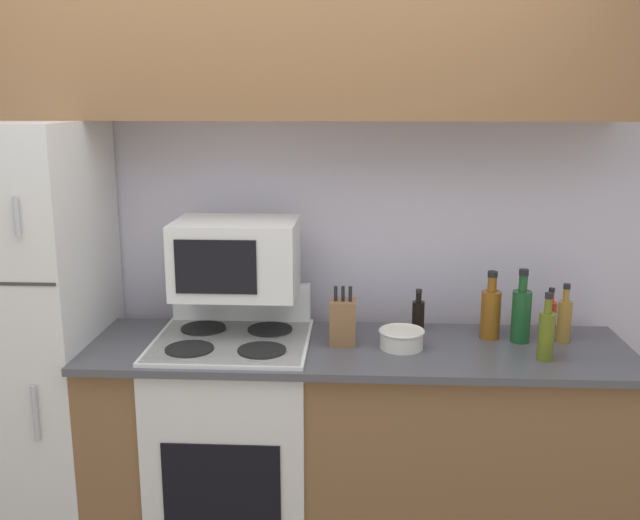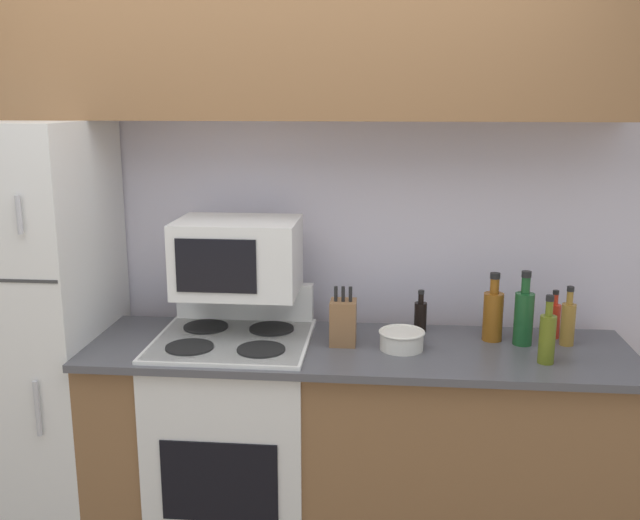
{
  "view_description": "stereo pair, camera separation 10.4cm",
  "coord_description": "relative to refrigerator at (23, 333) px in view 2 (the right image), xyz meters",
  "views": [
    {
      "loc": [
        0.34,
        -2.41,
        1.85
      ],
      "look_at": [
        0.2,
        0.26,
        1.24
      ],
      "focal_mm": 40.0,
      "sensor_mm": 36.0,
      "label": 1
    },
    {
      "loc": [
        0.45,
        -2.4,
        1.85
      ],
      "look_at": [
        0.2,
        0.26,
        1.24
      ],
      "focal_mm": 40.0,
      "sensor_mm": 36.0,
      "label": 2
    }
  ],
  "objects": [
    {
      "name": "knife_block",
      "position": [
        1.36,
        -0.05,
        0.1
      ],
      "size": [
        0.1,
        0.1,
        0.24
      ],
      "color": "brown",
      "rests_on": "lower_cabinets"
    },
    {
      "name": "bottle_hot_sauce",
      "position": [
        2.21,
        0.12,
        0.09
      ],
      "size": [
        0.05,
        0.05,
        0.2
      ],
      "color": "red",
      "rests_on": "lower_cabinets"
    },
    {
      "name": "bottle_wine_green",
      "position": [
        2.07,
        0.02,
        0.13
      ],
      "size": [
        0.08,
        0.08,
        0.3
      ],
      "color": "#194C23",
      "rests_on": "lower_cabinets"
    },
    {
      "name": "upper_cabinets",
      "position": [
        1.07,
        0.17,
        1.21
      ],
      "size": [
        2.84,
        0.35,
        0.66
      ],
      "color": "brown",
      "rests_on": "refrigerator"
    },
    {
      "name": "microwave",
      "position": [
        0.93,
        0.04,
        0.34
      ],
      "size": [
        0.49,
        0.36,
        0.3
      ],
      "color": "white",
      "rests_on": "stove"
    },
    {
      "name": "bottle_whiskey",
      "position": [
        1.96,
        0.06,
        0.12
      ],
      "size": [
        0.08,
        0.08,
        0.28
      ],
      "color": "brown",
      "rests_on": "lower_cabinets"
    },
    {
      "name": "bottle_soy_sauce",
      "position": [
        1.67,
        0.14,
        0.08
      ],
      "size": [
        0.05,
        0.05,
        0.18
      ],
      "color": "black",
      "rests_on": "lower_cabinets"
    },
    {
      "name": "bottle_olive_oil",
      "position": [
        2.12,
        -0.18,
        0.11
      ],
      "size": [
        0.06,
        0.06,
        0.26
      ],
      "color": "#5B6619",
      "rests_on": "lower_cabinets"
    },
    {
      "name": "wall_back",
      "position": [
        1.07,
        0.37,
        0.39
      ],
      "size": [
        8.0,
        0.05,
        2.55
      ],
      "color": "silver",
      "rests_on": "ground_plane"
    },
    {
      "name": "stove",
      "position": [
        0.92,
        -0.06,
        -0.41
      ],
      "size": [
        0.62,
        0.6,
        1.07
      ],
      "color": "white",
      "rests_on": "ground_plane"
    },
    {
      "name": "bottle_vinegar",
      "position": [
        2.25,
        0.03,
        0.1
      ],
      "size": [
        0.06,
        0.06,
        0.24
      ],
      "color": "olive",
      "rests_on": "lower_cabinets"
    },
    {
      "name": "refrigerator",
      "position": [
        0.0,
        0.0,
        0.0
      ],
      "size": [
        0.7,
        0.7,
        1.77
      ],
      "color": "white",
      "rests_on": "ground_plane"
    },
    {
      "name": "lower_cabinets",
      "position": [
        1.42,
        -0.05,
        -0.44
      ],
      "size": [
        2.15,
        0.61,
        0.89
      ],
      "color": "brown",
      "rests_on": "ground_plane"
    },
    {
      "name": "bowl",
      "position": [
        1.59,
        -0.08,
        0.05
      ],
      "size": [
        0.18,
        0.18,
        0.08
      ],
      "color": "silver",
      "rests_on": "lower_cabinets"
    }
  ]
}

